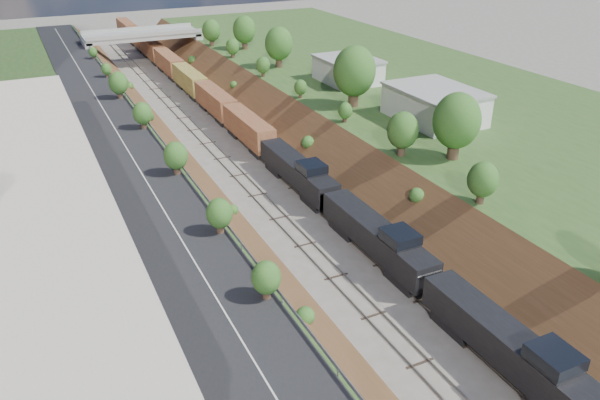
{
  "coord_description": "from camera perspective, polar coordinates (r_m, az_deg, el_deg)",
  "views": [
    {
      "loc": [
        -25.1,
        -7.54,
        30.0
      ],
      "look_at": [
        -3.96,
        36.13,
        6.0
      ],
      "focal_mm": 35.0,
      "sensor_mm": 36.0,
      "label": 1
    }
  ],
  "objects": [
    {
      "name": "platform_right",
      "position": [
        93.24,
        14.35,
        8.34
      ],
      "size": [
        44.0,
        180.0,
        5.0
      ],
      "primitive_type": "cube",
      "color": "#2E5121",
      "rests_on": "ground"
    },
    {
      "name": "tree_right_large",
      "position": [
        66.76,
        15.04,
        7.42
      ],
      "size": [
        5.25,
        5.25,
        7.61
      ],
      "color": "#473323",
      "rests_on": "platform_right"
    },
    {
      "name": "rail_left_track",
      "position": [
        77.22,
        -6.84,
        3.33
      ],
      "size": [
        1.58,
        180.0,
        0.18
      ],
      "primitive_type": "cube",
      "color": "gray",
      "rests_on": "ground"
    },
    {
      "name": "white_building_near",
      "position": [
        80.23,
        12.98,
        8.99
      ],
      "size": [
        9.0,
        12.0,
        4.0
      ],
      "primitive_type": "cube",
      "color": "silver",
      "rests_on": "platform_right"
    },
    {
      "name": "guardrail",
      "position": [
        72.94,
        -13.56,
        5.99
      ],
      "size": [
        0.1,
        171.0,
        0.7
      ],
      "color": "#99999E",
      "rests_on": "platform_left"
    },
    {
      "name": "white_building_far",
      "position": [
        97.47,
        4.68,
        12.46
      ],
      "size": [
        8.0,
        10.0,
        3.6
      ],
      "primitive_type": "cube",
      "color": "silver",
      "rests_on": "platform_right"
    },
    {
      "name": "rail_right_track",
      "position": [
        78.89,
        -3.28,
        3.99
      ],
      "size": [
        1.58,
        180.0,
        0.18
      ],
      "primitive_type": "cube",
      "color": "gray",
      "rests_on": "ground"
    },
    {
      "name": "overpass",
      "position": [
        134.32,
        -15.1,
        14.69
      ],
      "size": [
        24.5,
        8.3,
        7.4
      ],
      "color": "gray",
      "rests_on": "ground"
    },
    {
      "name": "freight_train",
      "position": [
        103.29,
        -9.48,
        10.49
      ],
      "size": [
        2.74,
        155.34,
        4.55
      ],
      "color": "black",
      "rests_on": "ground"
    },
    {
      "name": "tree_left_crest",
      "position": [
        38.24,
        -0.05,
        -10.58
      ],
      "size": [
        2.45,
        2.45,
        3.55
      ],
      "color": "#473323",
      "rests_on": "platform_left"
    },
    {
      "name": "road",
      "position": [
        72.64,
        -16.7,
        5.09
      ],
      "size": [
        8.0,
        180.0,
        0.1
      ],
      "primitive_type": "cube",
      "color": "black",
      "rests_on": "platform_left"
    },
    {
      "name": "commercial_building",
      "position": [
        50.45,
        -26.45,
        -1.87
      ],
      "size": [
        14.3,
        62.3,
        7.0
      ],
      "color": "brown",
      "rests_on": "platform_left"
    },
    {
      "name": "embankment_right",
      "position": [
        82.25,
        2.14,
        4.91
      ],
      "size": [
        10.0,
        180.0,
        10.0
      ],
      "primitive_type": "cube",
      "rotation": [
        0.0,
        0.79,
        0.0
      ],
      "color": "brown",
      "rests_on": "ground"
    },
    {
      "name": "embankment_left",
      "position": [
        75.24,
        -12.86,
        2.12
      ],
      "size": [
        10.0,
        180.0,
        10.0
      ],
      "primitive_type": "cube",
      "rotation": [
        0.0,
        0.79,
        0.0
      ],
      "color": "brown",
      "rests_on": "ground"
    }
  ]
}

